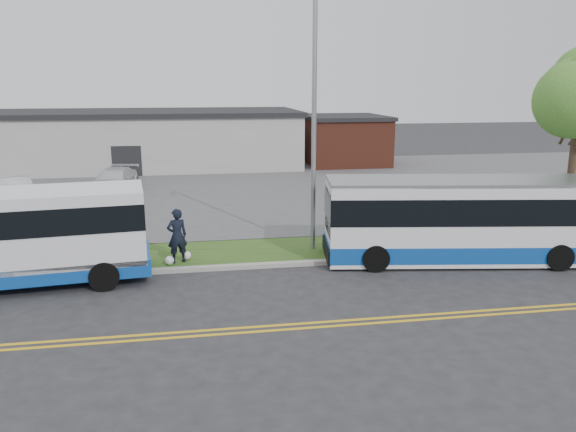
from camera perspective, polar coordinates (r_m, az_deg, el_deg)
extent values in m
plane|color=#28282B|center=(18.95, -4.64, -6.40)|extent=(140.00, 140.00, 0.00)
cube|color=gold|center=(15.39, -3.34, -11.18)|extent=(70.00, 0.12, 0.01)
cube|color=gold|center=(15.12, -3.21, -11.65)|extent=(70.00, 0.12, 0.01)
cube|color=#9E9B93|center=(19.96, -4.93, -5.14)|extent=(80.00, 0.30, 0.15)
cube|color=#294C19|center=(21.67, -5.33, -3.71)|extent=(80.00, 3.30, 0.10)
cube|color=#4C4C4F|center=(35.38, -7.10, 2.93)|extent=(80.00, 25.00, 0.10)
cube|color=#9E9E99|center=(45.22, -15.46, 7.30)|extent=(25.00, 10.00, 4.00)
cube|color=black|center=(45.06, -15.64, 10.05)|extent=(25.40, 10.40, 0.35)
cube|color=black|center=(40.43, -16.05, 5.31)|extent=(2.00, 0.15, 2.20)
cube|color=brown|center=(45.61, 5.68, 7.51)|extent=(6.00, 7.00, 3.60)
cube|color=black|center=(45.46, 5.74, 9.96)|extent=(6.30, 7.30, 0.30)
cylinder|color=#3D2C21|center=(26.20, 26.76, 3.34)|extent=(0.32, 0.32, 4.76)
cylinder|color=gray|center=(21.11, 2.66, 9.16)|extent=(0.18, 0.18, 9.50)
cube|color=#0E419A|center=(20.03, -24.86, -4.68)|extent=(7.87, 3.40, 0.56)
cube|color=silver|center=(19.53, -21.66, -0.88)|extent=(5.19, 3.11, 2.36)
cube|color=black|center=(19.44, -21.75, 0.24)|extent=(5.22, 3.15, 0.84)
cylinder|color=black|center=(18.67, -18.18, -5.82)|extent=(0.97, 0.42, 0.94)
cylinder|color=black|center=(20.98, -17.97, -3.71)|extent=(0.97, 0.42, 0.94)
cube|color=white|center=(21.52, 18.63, -0.41)|extent=(11.12, 4.07, 2.87)
cube|color=#0E419A|center=(21.76, 18.44, -2.93)|extent=(11.14, 4.09, 0.59)
cube|color=black|center=(21.40, 18.74, 1.01)|extent=(11.16, 4.12, 0.94)
cube|color=black|center=(20.27, 4.21, 0.46)|extent=(0.44, 2.26, 1.58)
cube|color=black|center=(20.63, 3.95, -3.43)|extent=(0.49, 2.46, 0.49)
cube|color=gray|center=(21.24, 18.92, 3.40)|extent=(11.12, 4.07, 0.12)
cylinder|color=black|center=(19.73, 8.89, -4.26)|extent=(0.99, 0.45, 0.95)
cylinder|color=black|center=(21.93, 7.87, -2.43)|extent=(0.99, 0.45, 0.95)
cylinder|color=black|center=(21.76, 25.84, -3.79)|extent=(0.99, 0.45, 0.95)
cylinder|color=black|center=(23.78, 23.36, -2.17)|extent=(0.99, 0.45, 0.95)
cylinder|color=black|center=(24.52, 26.94, -2.09)|extent=(0.99, 0.45, 0.95)
imported|color=black|center=(20.39, -11.20, -1.98)|extent=(0.83, 0.66, 1.98)
imported|color=silver|center=(31.45, -26.10, 1.94)|extent=(3.62, 5.18, 1.62)
imported|color=silver|center=(34.48, -17.25, 3.44)|extent=(2.83, 5.18, 1.42)
sphere|color=white|center=(20.39, -11.96, -4.44)|extent=(0.32, 0.32, 0.32)
sphere|color=white|center=(20.85, -10.26, -3.97)|extent=(0.32, 0.32, 0.32)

